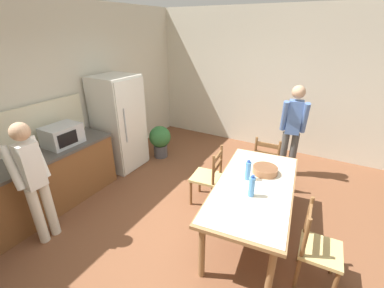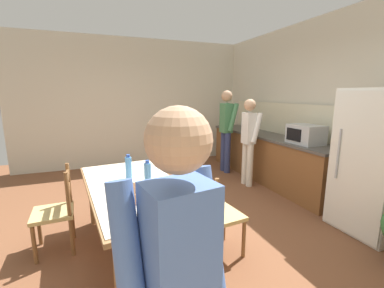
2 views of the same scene
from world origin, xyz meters
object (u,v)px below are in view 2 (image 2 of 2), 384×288
(dining_table, at_px, (135,192))
(serving_bowl, at_px, (137,192))
(bottle_near_centre, at_px, (129,167))
(bottle_off_centre, at_px, (148,174))
(person_at_counter, at_px, (249,138))
(microwave, at_px, (306,134))
(person_at_sink, at_px, (226,127))
(chair_side_far_right, at_px, (218,215))
(chair_side_near_left, at_px, (57,211))
(refrigerator, at_px, (376,163))

(dining_table, bearing_deg, serving_bowl, -5.47)
(bottle_near_centre, xyz_separation_m, bottle_off_centre, (0.32, 0.15, 0.00))
(person_at_counter, bearing_deg, microwave, -56.73)
(bottle_off_centre, xyz_separation_m, serving_bowl, (0.25, -0.15, -0.07))
(microwave, height_order, serving_bowl, microwave)
(serving_bowl, relative_size, person_at_sink, 0.18)
(chair_side_far_right, bearing_deg, person_at_sink, -36.42)
(person_at_sink, relative_size, person_at_counter, 1.10)
(microwave, relative_size, bottle_off_centre, 1.85)
(bottle_off_centre, xyz_separation_m, chair_side_near_left, (-0.43, -0.90, -0.43))
(bottle_near_centre, xyz_separation_m, person_at_counter, (-1.10, 2.27, 0.01))
(bottle_off_centre, bearing_deg, dining_table, -124.05)
(person_at_sink, bearing_deg, bottle_near_centre, -139.25)
(serving_bowl, distance_m, person_at_sink, 3.44)
(bottle_off_centre, relative_size, serving_bowl, 0.84)
(chair_side_near_left, distance_m, person_at_counter, 3.22)
(serving_bowl, distance_m, chair_side_far_right, 0.89)
(bottle_off_centre, bearing_deg, refrigerator, 78.99)
(refrigerator, relative_size, chair_side_near_left, 1.91)
(refrigerator, height_order, chair_side_near_left, refrigerator)
(chair_side_near_left, distance_m, person_at_sink, 3.62)
(serving_bowl, xyz_separation_m, person_at_counter, (-1.67, 2.28, 0.08))
(person_at_sink, bearing_deg, serving_bowl, -132.08)
(person_at_counter, bearing_deg, chair_side_far_right, -131.12)
(microwave, height_order, bottle_off_centre, microwave)
(bottle_near_centre, bearing_deg, refrigerator, 73.36)
(refrigerator, height_order, bottle_off_centre, refrigerator)
(bottle_near_centre, height_order, person_at_counter, person_at_counter)
(refrigerator, xyz_separation_m, dining_table, (-0.59, -2.75, -0.20))
(dining_table, height_order, bottle_off_centre, bottle_off_centre)
(refrigerator, height_order, person_at_counter, refrigerator)
(bottle_near_centre, distance_m, chair_side_near_left, 0.88)
(chair_side_far_right, xyz_separation_m, person_at_sink, (-2.56, 1.49, 0.53))
(dining_table, relative_size, chair_side_far_right, 2.17)
(dining_table, distance_m, serving_bowl, 0.36)
(dining_table, xyz_separation_m, person_at_counter, (-1.33, 2.25, 0.21))
(refrigerator, distance_m, dining_table, 2.82)
(serving_bowl, xyz_separation_m, chair_side_far_right, (0.01, 0.81, -0.36))
(serving_bowl, bearing_deg, refrigerator, 84.73)
(chair_side_near_left, relative_size, chair_side_far_right, 1.00)
(bottle_near_centre, height_order, person_at_sink, person_at_sink)
(microwave, distance_m, person_at_counter, 0.96)
(bottle_near_centre, height_order, chair_side_far_right, bottle_near_centre)
(person_at_sink, bearing_deg, person_at_counter, -91.36)
(bottle_near_centre, height_order, serving_bowl, bottle_near_centre)
(bottle_near_centre, distance_m, person_at_sink, 3.03)
(serving_bowl, bearing_deg, microwave, 107.41)
(microwave, bearing_deg, person_at_counter, -146.73)
(microwave, height_order, dining_table, microwave)
(dining_table, bearing_deg, refrigerator, 77.82)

